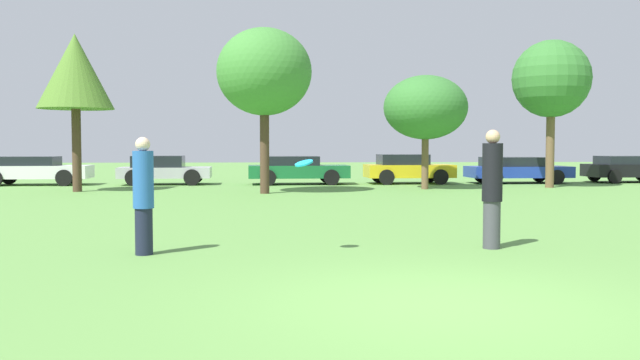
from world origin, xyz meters
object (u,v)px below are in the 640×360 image
object	(u,v)px
tree_3	(551,80)
tree_1	(264,73)
frisbee	(304,163)
tree_2	(425,108)
person_catcher	(492,188)
parked_car_white	(34,170)
parked_car_silver	(163,169)
person_thrower	(143,195)
parked_car_black	(628,168)
tree_0	(75,73)
parked_car_yellow	(407,168)
parked_car_green	(297,169)
parked_car_blue	(516,169)

from	to	relation	value
tree_3	tree_1	bearing A→B (deg)	-166.93
frisbee	tree_2	distance (m)	16.26
person_catcher	parked_car_white	bearing A→B (deg)	-55.77
parked_car_white	parked_car_silver	xyz separation A→B (m)	(5.50, 0.02, -0.01)
person_thrower	tree_1	world-z (taller)	tree_1
tree_2	parked_car_black	world-z (taller)	tree_2
tree_0	parked_car_silver	size ratio (longest dim) A/B	1.46
tree_0	parked_car_yellow	world-z (taller)	tree_0
parked_car_green	parked_car_yellow	world-z (taller)	parked_car_yellow
tree_3	parked_car_white	bearing A→B (deg)	172.13
parked_car_blue	parked_car_silver	bearing A→B (deg)	178.09
parked_car_silver	person_thrower	bearing A→B (deg)	-83.52
frisbee	tree_1	bearing A→B (deg)	93.81
person_catcher	parked_car_yellow	distance (m)	18.87
tree_1	parked_car_green	world-z (taller)	tree_1
person_thrower	person_catcher	size ratio (longest dim) A/B	0.93
parked_car_yellow	parked_car_blue	bearing A→B (deg)	-2.52
tree_1	tree_2	bearing A→B (deg)	17.68
tree_1	parked_car_yellow	bearing A→B (deg)	42.79
person_thrower	person_catcher	distance (m)	5.64
person_thrower	frisbee	bearing A→B (deg)	-4.18
parked_car_silver	person_catcher	bearing A→B (deg)	-67.61
tree_2	parked_car_silver	bearing A→B (deg)	161.05
person_thrower	parked_car_black	bearing A→B (deg)	43.91
person_catcher	tree_3	distance (m)	17.63
parked_car_silver	parked_car_green	xyz separation A→B (m)	(5.81, -0.11, -0.00)
tree_2	parked_car_silver	world-z (taller)	tree_2
tree_0	tree_3	size ratio (longest dim) A/B	0.97
parked_car_blue	frisbee	bearing A→B (deg)	-120.71
parked_car_green	tree_0	bearing A→B (deg)	-155.44
tree_1	parked_car_green	xyz separation A→B (m)	(1.29, 5.55, -3.61)
parked_car_yellow	parked_car_black	size ratio (longest dim) A/B	1.00
tree_2	parked_car_blue	size ratio (longest dim) A/B	0.96
parked_car_white	parked_car_blue	xyz separation A→B (m)	(21.23, 0.12, -0.04)
tree_3	parked_car_blue	distance (m)	4.84
person_catcher	parked_car_black	xyz separation A→B (m)	(12.61, 19.12, -0.35)
tree_2	parked_car_green	distance (m)	6.57
parked_car_yellow	tree_0	bearing A→B (deg)	-163.84
parked_car_yellow	parked_car_white	bearing A→B (deg)	178.23
tree_1	parked_car_silver	xyz separation A→B (m)	(-4.52, 5.66, -3.61)
tree_1	parked_car_white	xyz separation A→B (m)	(-10.02, 5.64, -3.60)
tree_0	parked_car_green	size ratio (longest dim) A/B	1.31
parked_car_green	parked_car_black	bearing A→B (deg)	0.03
tree_3	parked_car_blue	world-z (taller)	tree_3
tree_1	parked_car_black	world-z (taller)	tree_1
person_catcher	parked_car_white	world-z (taller)	person_catcher
tree_3	parked_car_silver	size ratio (longest dim) A/B	1.49
person_thrower	parked_car_white	distance (m)	20.66
tree_2	parked_car_black	size ratio (longest dim) A/B	1.12
parked_car_yellow	person_thrower	bearing A→B (deg)	-114.72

